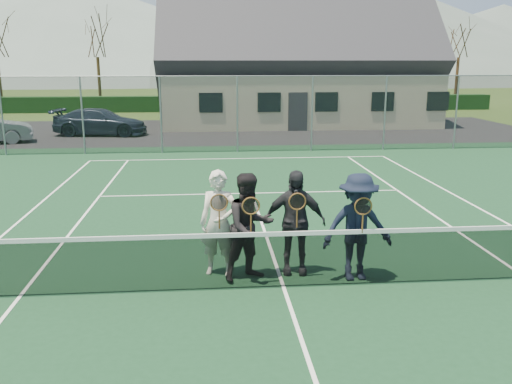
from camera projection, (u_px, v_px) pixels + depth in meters
ground at (231, 132)px, 28.08m from camera, size 220.00×220.00×0.00m
court_surface at (284, 288)px, 8.72m from camera, size 30.00×30.00×0.02m
tarmac_carpark at (153, 132)px, 27.74m from camera, size 40.00×12.00×0.01m
hedge_row at (224, 103)px, 39.57m from camera, size 40.00×1.20×1.10m
hill_west at (72, 30)px, 96.43m from camera, size 110.00×110.00×18.00m
hill_centre at (321, 20)px, 99.81m from camera, size 120.00×120.00×22.00m
hill_east at (500, 43)px, 103.74m from camera, size 90.00×90.00×14.00m
car_c at (100, 122)px, 26.59m from camera, size 4.72×2.41×1.31m
court_markings at (284, 287)px, 8.71m from camera, size 11.03×23.83×0.01m
tennis_net at (284, 257)px, 8.59m from camera, size 11.68×0.08×1.10m
perimeter_fence at (237, 114)px, 21.43m from camera, size 30.07×0.07×3.02m
clubhouse at (296, 54)px, 31.35m from camera, size 15.60×8.20×7.70m
tree_b at (96, 29)px, 38.53m from camera, size 3.20×3.20×7.77m
tree_c at (250, 30)px, 39.47m from camera, size 3.20×3.20×7.77m
tree_d at (383, 30)px, 40.33m from camera, size 3.20×3.20×7.77m
tree_e at (461, 31)px, 40.84m from camera, size 3.20×3.20×7.77m
player_a at (219, 223)px, 9.08m from camera, size 0.74×0.57×1.80m
player_b at (250, 227)px, 8.88m from camera, size 1.08×0.99×1.80m
player_c at (294, 222)px, 9.15m from camera, size 1.10×0.56×1.80m
player_d at (357, 227)px, 8.86m from camera, size 1.19×0.72×1.80m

